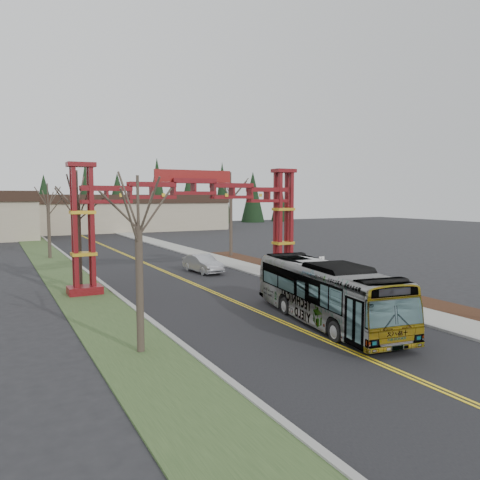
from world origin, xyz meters
TOP-DOWN VIEW (x-y plane):
  - ground at (0.00, 0.00)m, footprint 200.00×200.00m
  - road at (0.00, 25.00)m, footprint 12.00×110.00m
  - lane_line_left at (-0.12, 25.00)m, footprint 0.12×100.00m
  - lane_line_right at (0.12, 25.00)m, footprint 0.12×100.00m
  - curb_right at (6.15, 25.00)m, footprint 0.30×110.00m
  - sidewalk_right at (7.60, 25.00)m, footprint 2.60×110.00m
  - landscape_strip at (10.20, 10.00)m, footprint 2.60×50.00m
  - grass_median at (-8.00, 25.00)m, footprint 4.00×110.00m
  - curb_left at (-6.15, 25.00)m, footprint 0.30×110.00m
  - gateway_arch at (0.00, 18.00)m, footprint 18.20×1.60m
  - retail_building_east at (10.00, 79.95)m, footprint 38.00×20.30m
  - conifer_treeline at (0.25, 92.00)m, footprint 116.10×5.60m
  - transit_bus at (1.92, 4.71)m, footprint 4.43×11.98m
  - silver_sedan at (2.80, 22.81)m, footprint 2.16×4.94m
  - bare_tree_median_near at (-8.00, 4.62)m, footprint 3.18×3.18m
  - bare_tree_median_mid at (-8.00, 19.83)m, footprint 3.51×3.51m
  - bare_tree_median_far at (-8.00, 39.01)m, footprint 3.51×3.51m
  - bare_tree_right_far at (10.00, 31.55)m, footprint 3.51×3.51m
  - street_sign at (8.92, 14.01)m, footprint 0.47×0.06m
  - barrel_south at (9.04, 15.71)m, footprint 0.56×0.56m
  - barrel_mid at (8.58, 18.12)m, footprint 0.57×0.57m
  - barrel_north at (9.73, 23.38)m, footprint 0.56×0.56m

SIDE VIEW (x-z plane):
  - ground at x=0.00m, z-range 0.00..0.00m
  - road at x=0.00m, z-range 0.00..0.02m
  - lane_line_left at x=-0.12m, z-range 0.02..0.03m
  - lane_line_right at x=0.12m, z-range 0.02..0.03m
  - grass_median at x=-8.00m, z-range 0.00..0.08m
  - landscape_strip at x=10.20m, z-range 0.00..0.12m
  - curb_right at x=6.15m, z-range 0.00..0.15m
  - curb_left at x=-6.15m, z-range 0.00..0.15m
  - sidewalk_right at x=7.60m, z-range 0.01..0.15m
  - barrel_north at x=9.73m, z-range 0.00..1.04m
  - barrel_south at x=9.04m, z-range 0.00..1.04m
  - barrel_mid at x=8.58m, z-range 0.00..1.05m
  - silver_sedan at x=2.80m, z-range 0.00..1.58m
  - street_sign at x=8.92m, z-range 0.45..2.50m
  - transit_bus at x=1.92m, z-range 0.00..3.26m
  - retail_building_east at x=10.00m, z-range 0.01..7.01m
  - bare_tree_median_near at x=-8.00m, z-range 1.63..9.14m
  - bare_tree_median_far at x=-8.00m, z-range 1.67..9.72m
  - gateway_arch at x=0.00m, z-range 1.53..10.43m
  - bare_tree_median_mid at x=-8.00m, z-range 1.88..10.36m
  - conifer_treeline at x=0.25m, z-range -0.01..12.99m
  - bare_tree_right_far at x=10.00m, z-range 2.28..11.59m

